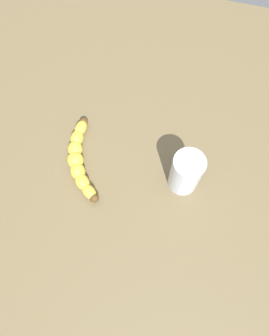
{
  "coord_description": "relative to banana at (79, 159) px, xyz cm",
  "views": [
    {
      "loc": [
        33.74,
        6.13,
        73.08
      ],
      "look_at": [
        5.6,
        -1.41,
        5.0
      ],
      "focal_mm": 32.92,
      "sensor_mm": 36.0,
      "label": 1
    }
  ],
  "objects": [
    {
      "name": "banana",
      "position": [
        0.0,
        0.0,
        0.0
      ],
      "size": [
        21.18,
        11.92,
        3.93
      ],
      "rotation": [
        0.0,
        0.0,
        0.44
      ],
      "color": "yellow",
      "rests_on": "wooden_tabletop"
    },
    {
      "name": "smoothie_glass",
      "position": [
        -1.57,
        25.55,
        3.78
      ],
      "size": [
        7.12,
        7.12,
        11.63
      ],
      "color": "silver",
      "rests_on": "wooden_tabletop"
    },
    {
      "name": "wooden_tabletop",
      "position": [
        -6.84,
        15.04,
        -3.46
      ],
      "size": [
        120.0,
        120.0,
        3.0
      ],
      "primitive_type": "cube",
      "color": "brown",
      "rests_on": "ground"
    }
  ]
}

